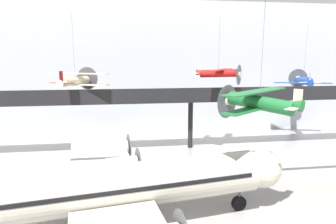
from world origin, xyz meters
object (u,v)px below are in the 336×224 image
at_px(suspended_plane_red_highwing, 218,73).
at_px(suspended_plane_green_biplane, 259,102).
at_px(suspended_plane_cream_biplane, 75,81).
at_px(suspended_plane_blue_trainer, 303,81).
at_px(airliner_silver_main, 96,190).

bearing_deg(suspended_plane_red_highwing, suspended_plane_green_biplane, -62.03).
bearing_deg(suspended_plane_red_highwing, suspended_plane_cream_biplane, -145.50).
height_order(suspended_plane_blue_trainer, suspended_plane_cream_biplane, suspended_plane_cream_biplane).
height_order(suspended_plane_blue_trainer, suspended_plane_red_highwing, suspended_plane_red_highwing).
bearing_deg(suspended_plane_blue_trainer, suspended_plane_cream_biplane, 114.26).
bearing_deg(suspended_plane_red_highwing, suspended_plane_blue_trainer, 51.27).
height_order(airliner_silver_main, suspended_plane_green_biplane, suspended_plane_green_biplane).
relative_size(airliner_silver_main, suspended_plane_green_biplane, 3.51).
distance_m(airliner_silver_main, suspended_plane_green_biplane, 14.32).
xyz_separation_m(suspended_plane_blue_trainer, suspended_plane_red_highwing, (-15.53, -4.71, 1.65)).
bearing_deg(suspended_plane_cream_biplane, suspended_plane_green_biplane, -113.99).
bearing_deg(airliner_silver_main, suspended_plane_red_highwing, 42.09).
relative_size(airliner_silver_main, suspended_plane_red_highwing, 4.10).
xyz_separation_m(suspended_plane_red_highwing, suspended_plane_cream_biplane, (-18.82, -0.04, -0.83)).
relative_size(airliner_silver_main, suspended_plane_cream_biplane, 3.81).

